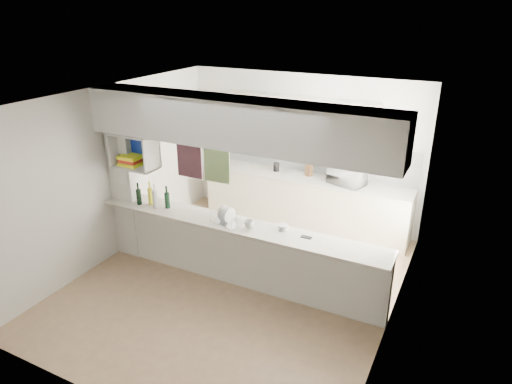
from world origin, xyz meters
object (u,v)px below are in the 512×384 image
Objects in this scene: microwave at (347,175)px; bowl at (348,165)px; dish_rack at (228,216)px; wine_bottles at (153,198)px.

microwave is 0.19m from bowl.
wine_bottles reaches higher than dish_rack.
wine_bottles reaches higher than microwave.
microwave is 2.34× the size of bowl.
bowl is at bearing 78.08° from dish_rack.
microwave reaches higher than dish_rack.
dish_rack is (-1.02, -2.10, -0.07)m from microwave.
bowl is 3.11m from wine_bottles.
dish_rack is (-1.03, -2.08, -0.25)m from bowl.
bowl is 0.50× the size of dish_rack.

